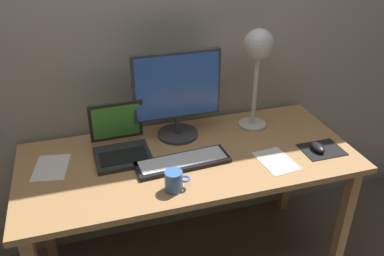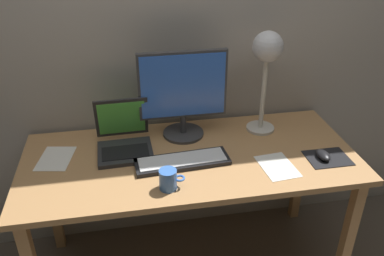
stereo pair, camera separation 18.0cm
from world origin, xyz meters
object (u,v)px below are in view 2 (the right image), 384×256
object	(u,v)px
desk_lamp	(267,57)
coffee_mug	(168,179)
laptop	(124,136)
monitor	(182,92)
keyboard_main	(182,161)
mouse	(323,155)

from	to	relation	value
desk_lamp	coffee_mug	size ratio (longest dim) A/B	4.81
desk_lamp	coffee_mug	distance (m)	0.78
laptop	coffee_mug	world-z (taller)	laptop
monitor	desk_lamp	bearing A→B (deg)	-2.31
laptop	desk_lamp	xyz separation A→B (m)	(0.72, 0.05, 0.34)
keyboard_main	mouse	bearing A→B (deg)	-7.04
laptop	mouse	distance (m)	0.96
keyboard_main	mouse	distance (m)	0.67
coffee_mug	monitor	bearing A→B (deg)	73.18
laptop	mouse	size ratio (longest dim) A/B	2.97
monitor	coffee_mug	world-z (taller)	monitor
coffee_mug	laptop	bearing A→B (deg)	115.27
monitor	mouse	distance (m)	0.74
mouse	coffee_mug	size ratio (longest dim) A/B	0.87
monitor	laptop	bearing A→B (deg)	-167.12
desk_lamp	monitor	bearing A→B (deg)	177.69
coffee_mug	keyboard_main	bearing A→B (deg)	63.73
mouse	laptop	bearing A→B (deg)	163.43
monitor	coffee_mug	bearing A→B (deg)	-106.82
mouse	desk_lamp	bearing A→B (deg)	121.36
keyboard_main	desk_lamp	size ratio (longest dim) A/B	0.84
monitor	laptop	size ratio (longest dim) A/B	1.59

